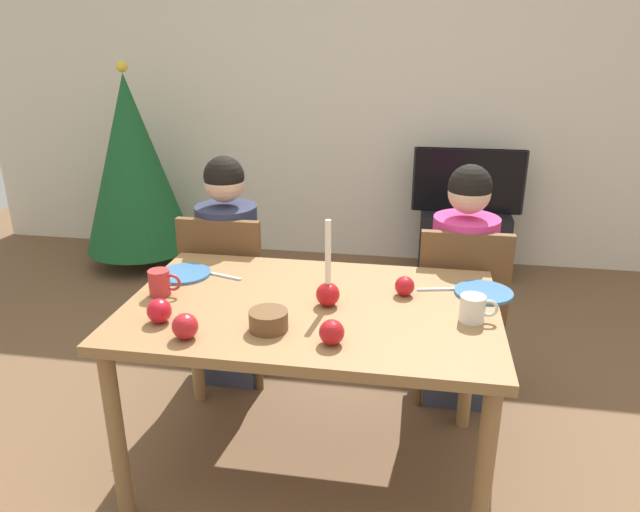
% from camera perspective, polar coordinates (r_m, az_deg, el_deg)
% --- Properties ---
extents(ground_plane, '(7.68, 7.68, 0.00)m').
position_cam_1_polar(ground_plane, '(2.68, -0.76, -19.25)').
color(ground_plane, brown).
extents(back_wall, '(6.40, 0.10, 2.60)m').
position_cam_1_polar(back_wall, '(4.65, 5.16, 15.44)').
color(back_wall, beige).
rests_on(back_wall, ground).
extents(dining_table, '(1.40, 0.90, 0.75)m').
position_cam_1_polar(dining_table, '(2.31, -0.84, -6.46)').
color(dining_table, olive).
rests_on(dining_table, ground).
extents(chair_left, '(0.40, 0.40, 0.90)m').
position_cam_1_polar(chair_left, '(3.03, -8.73, -3.05)').
color(chair_left, brown).
rests_on(chair_left, ground).
extents(chair_right, '(0.40, 0.40, 0.90)m').
position_cam_1_polar(chair_right, '(2.90, 13.18, -4.52)').
color(chair_right, brown).
rests_on(chair_right, ground).
extents(person_left_child, '(0.30, 0.30, 1.17)m').
position_cam_1_polar(person_left_child, '(3.04, -8.60, -1.81)').
color(person_left_child, '#33384C').
rests_on(person_left_child, ground).
extents(person_right_child, '(0.30, 0.30, 1.17)m').
position_cam_1_polar(person_right_child, '(2.91, 13.24, -3.22)').
color(person_right_child, '#33384C').
rests_on(person_right_child, ground).
extents(tv_stand, '(0.64, 0.40, 0.48)m').
position_cam_1_polar(tv_stand, '(4.58, 13.44, 1.25)').
color(tv_stand, black).
rests_on(tv_stand, ground).
extents(tv, '(0.79, 0.05, 0.46)m').
position_cam_1_polar(tv, '(4.45, 13.94, 6.97)').
color(tv, black).
rests_on(tv, tv_stand).
extents(christmas_tree, '(0.80, 0.80, 1.52)m').
position_cam_1_polar(christmas_tree, '(4.70, -17.41, 8.37)').
color(christmas_tree, brown).
rests_on(christmas_tree, ground).
extents(candle_centerpiece, '(0.09, 0.09, 0.34)m').
position_cam_1_polar(candle_centerpiece, '(2.23, 0.75, -3.13)').
color(candle_centerpiece, red).
rests_on(candle_centerpiece, dining_table).
extents(plate_left, '(0.23, 0.23, 0.01)m').
position_cam_1_polar(plate_left, '(2.60, -12.84, -1.65)').
color(plate_left, teal).
rests_on(plate_left, dining_table).
extents(plate_right, '(0.23, 0.23, 0.01)m').
position_cam_1_polar(plate_right, '(2.44, 15.31, -3.36)').
color(plate_right, teal).
rests_on(plate_right, dining_table).
extents(mug_left, '(0.13, 0.08, 0.10)m').
position_cam_1_polar(mug_left, '(2.41, -14.95, -2.48)').
color(mug_left, '#B72D2D').
rests_on(mug_left, dining_table).
extents(mug_right, '(0.13, 0.09, 0.10)m').
position_cam_1_polar(mug_right, '(2.19, 14.39, -4.86)').
color(mug_right, silver).
rests_on(mug_right, dining_table).
extents(fork_left, '(0.18, 0.07, 0.01)m').
position_cam_1_polar(fork_left, '(2.55, -9.22, -1.87)').
color(fork_left, silver).
rests_on(fork_left, dining_table).
extents(fork_right, '(0.18, 0.05, 0.01)m').
position_cam_1_polar(fork_right, '(2.44, 11.33, -3.12)').
color(fork_right, silver).
rests_on(fork_right, dining_table).
extents(bowl_walnuts, '(0.14, 0.14, 0.07)m').
position_cam_1_polar(bowl_walnuts, '(2.08, -4.93, -6.11)').
color(bowl_walnuts, brown).
rests_on(bowl_walnuts, dining_table).
extents(apple_near_candle, '(0.09, 0.09, 0.09)m').
position_cam_1_polar(apple_near_candle, '(2.19, -15.06, -5.06)').
color(apple_near_candle, red).
rests_on(apple_near_candle, dining_table).
extents(apple_by_left_plate, '(0.09, 0.09, 0.09)m').
position_cam_1_polar(apple_by_left_plate, '(1.98, 1.12, -7.27)').
color(apple_by_left_plate, '#B5151B').
rests_on(apple_by_left_plate, dining_table).
extents(apple_by_right_mug, '(0.09, 0.09, 0.09)m').
position_cam_1_polar(apple_by_right_mug, '(2.06, -12.72, -6.54)').
color(apple_by_right_mug, '#B41B22').
rests_on(apple_by_right_mug, dining_table).
extents(apple_far_edge, '(0.08, 0.08, 0.08)m').
position_cam_1_polar(apple_far_edge, '(2.35, 8.06, -2.84)').
color(apple_far_edge, red).
rests_on(apple_far_edge, dining_table).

